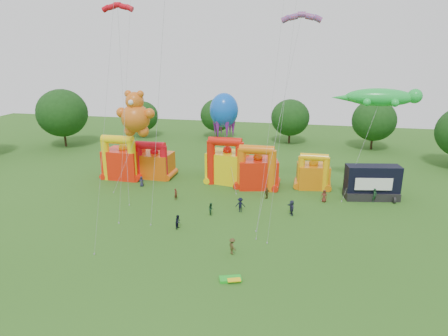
% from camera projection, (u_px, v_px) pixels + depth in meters
% --- Properties ---
extents(ground, '(160.00, 160.00, 0.00)m').
position_uv_depth(ground, '(164.00, 282.00, 36.20)').
color(ground, '#2B5B19').
rests_on(ground, ground).
extents(tree_ring, '(125.91, 128.03, 12.07)m').
position_uv_depth(tree_ring, '(150.00, 214.00, 35.19)').
color(tree_ring, '#352314').
rests_on(tree_ring, ground).
extents(bouncy_castle_0, '(5.87, 4.77, 7.27)m').
position_uv_depth(bouncy_castle_0, '(123.00, 161.00, 64.07)').
color(bouncy_castle_0, red).
rests_on(bouncy_castle_0, ground).
extents(bouncy_castle_1, '(5.56, 4.53, 6.20)m').
position_uv_depth(bouncy_castle_1, '(154.00, 163.00, 64.50)').
color(bouncy_castle_1, '#D8550B').
rests_on(bouncy_castle_1, ground).
extents(bouncy_castle_2, '(6.42, 5.53, 7.45)m').
position_uv_depth(bouncy_castle_2, '(227.00, 165.00, 62.03)').
color(bouncy_castle_2, yellow).
rests_on(bouncy_castle_2, ground).
extents(bouncy_castle_3, '(6.60, 5.75, 6.81)m').
position_uv_depth(bouncy_castle_3, '(257.00, 171.00, 59.81)').
color(bouncy_castle_3, red).
rests_on(bouncy_castle_3, ground).
extents(bouncy_castle_4, '(5.01, 4.25, 5.59)m').
position_uv_depth(bouncy_castle_4, '(313.00, 174.00, 59.62)').
color(bouncy_castle_4, orange).
rests_on(bouncy_castle_4, ground).
extents(stage_trailer, '(7.66, 3.99, 4.80)m').
position_uv_depth(stage_trailer, '(372.00, 183.00, 55.37)').
color(stage_trailer, black).
rests_on(stage_trailer, ground).
extents(teddy_bear_kite, '(5.81, 5.40, 14.60)m').
position_uv_depth(teddy_bear_kite, '(131.00, 137.00, 57.76)').
color(teddy_bear_kite, orange).
rests_on(teddy_bear_kite, ground).
extents(gecko_kite, '(12.17, 8.59, 14.98)m').
position_uv_depth(gecko_kite, '(364.00, 142.00, 55.56)').
color(gecko_kite, green).
rests_on(gecko_kite, ground).
extents(octopus_kite, '(5.61, 9.42, 13.72)m').
position_uv_depth(octopus_kite, '(228.00, 143.00, 60.74)').
color(octopus_kite, blue).
rests_on(octopus_kite, ground).
extents(parafoil_kites, '(27.12, 10.34, 27.74)m').
position_uv_depth(parafoil_kites, '(234.00, 117.00, 46.86)').
color(parafoil_kites, red).
rests_on(parafoil_kites, ground).
extents(diamond_kites, '(20.67, 14.10, 36.57)m').
position_uv_depth(diamond_kites, '(195.00, 94.00, 42.31)').
color(diamond_kites, red).
rests_on(diamond_kites, ground).
extents(folded_kite_bundle, '(2.22, 1.60, 0.31)m').
position_uv_depth(folded_kite_bundle, '(231.00, 279.00, 36.37)').
color(folded_kite_bundle, green).
rests_on(folded_kite_bundle, ground).
extents(spectator_0, '(0.83, 0.59, 1.57)m').
position_uv_depth(spectator_0, '(142.00, 181.00, 60.56)').
color(spectator_0, '#23233B').
rests_on(spectator_0, ground).
extents(spectator_1, '(0.57, 0.70, 1.65)m').
position_uv_depth(spectator_1, '(176.00, 194.00, 55.24)').
color(spectator_1, '#512417').
rests_on(spectator_1, ground).
extents(spectator_2, '(0.81, 0.91, 1.54)m').
position_uv_depth(spectator_2, '(211.00, 209.00, 50.46)').
color(spectator_2, '#173A22').
rests_on(spectator_2, ground).
extents(spectator_3, '(1.32, 0.84, 1.94)m').
position_uv_depth(spectator_3, '(240.00, 205.00, 51.18)').
color(spectator_3, black).
rests_on(spectator_3, ground).
extents(spectator_4, '(0.94, 0.99, 1.65)m').
position_uv_depth(spectator_4, '(267.00, 193.00, 55.67)').
color(spectator_4, '#453E1B').
rests_on(spectator_4, ground).
extents(spectator_5, '(1.21, 1.89, 1.95)m').
position_uv_depth(spectator_5, '(292.00, 208.00, 50.30)').
color(spectator_5, '#272A41').
rests_on(spectator_5, ground).
extents(spectator_6, '(0.94, 0.71, 1.74)m').
position_uv_depth(spectator_6, '(324.00, 196.00, 54.48)').
color(spectator_6, '#5C261A').
rests_on(spectator_6, ground).
extents(spectator_7, '(0.81, 0.86, 1.97)m').
position_uv_depth(spectator_7, '(375.00, 195.00, 54.37)').
color(spectator_7, '#15361D').
rests_on(spectator_7, ground).
extents(spectator_8, '(0.77, 0.91, 1.68)m').
position_uv_depth(spectator_8, '(178.00, 222.00, 46.54)').
color(spectator_8, black).
rests_on(spectator_8, ground).
extents(spectator_9, '(1.23, 1.30, 1.77)m').
position_uv_depth(spectator_9, '(232.00, 246.00, 40.78)').
color(spectator_9, '#43381B').
rests_on(spectator_9, ground).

